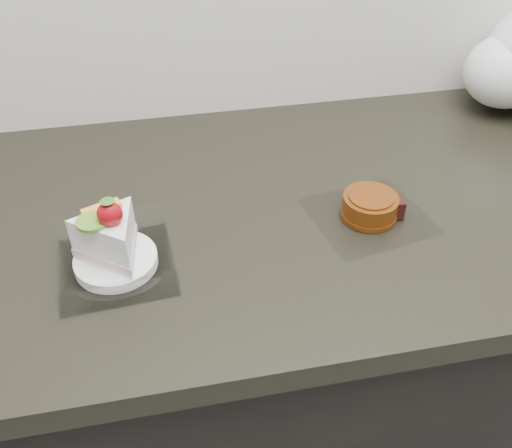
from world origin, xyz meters
TOP-DOWN VIEW (x-y plane):
  - counter at (0.00, 1.69)m, footprint 2.04×0.64m
  - cake_tray at (-0.37, 1.59)m, footprint 0.17×0.17m
  - mooncake_wrap at (0.01, 1.62)m, footprint 0.20×0.19m

SIDE VIEW (x-z plane):
  - counter at x=0.00m, z-range 0.00..0.90m
  - mooncake_wrap at x=0.01m, z-range 0.90..0.94m
  - cake_tray at x=-0.37m, z-range 0.87..0.99m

